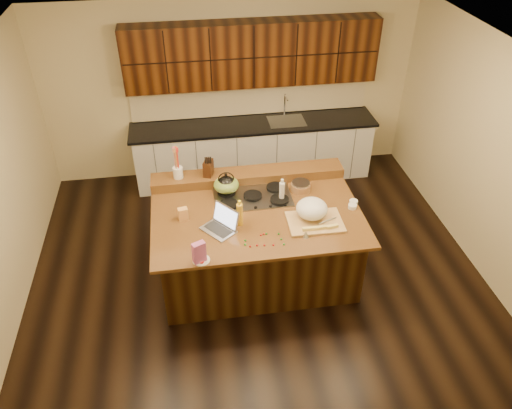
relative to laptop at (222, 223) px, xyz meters
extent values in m
cube|color=black|center=(0.42, 0.22, -0.99)|extent=(5.50, 5.00, 0.01)
cube|color=silver|center=(0.42, 0.22, 1.72)|extent=(5.50, 5.00, 0.01)
cube|color=#CCBD8E|center=(0.42, 2.73, 0.36)|extent=(5.50, 0.01, 2.70)
cube|color=#CCBD8E|center=(0.42, -2.28, 0.36)|extent=(5.50, 0.01, 2.70)
cube|color=#CCBD8E|center=(3.18, 0.22, 0.36)|extent=(0.01, 5.00, 2.70)
cube|color=black|center=(0.42, 0.22, -0.55)|extent=(2.22, 1.42, 0.88)
cube|color=black|center=(0.42, 0.22, -0.09)|extent=(2.40, 1.60, 0.04)
cube|color=black|center=(0.42, 0.92, -0.01)|extent=(2.40, 0.30, 0.12)
cube|color=gray|center=(0.42, 0.52, -0.06)|extent=(0.92, 0.52, 0.02)
cylinder|color=black|center=(0.12, 0.65, -0.04)|extent=(0.22, 0.22, 0.03)
cylinder|color=black|center=(0.72, 0.65, -0.04)|extent=(0.22, 0.22, 0.03)
cylinder|color=black|center=(0.12, 0.39, -0.04)|extent=(0.22, 0.22, 0.03)
cylinder|color=black|center=(0.72, 0.39, -0.04)|extent=(0.22, 0.22, 0.03)
cylinder|color=black|center=(0.42, 0.52, -0.04)|extent=(0.22, 0.22, 0.03)
cube|color=silver|center=(0.72, 2.39, -0.54)|extent=(3.60, 0.62, 0.90)
cube|color=black|center=(0.72, 2.39, -0.07)|extent=(3.70, 0.66, 0.04)
cube|color=gray|center=(1.22, 2.39, -0.05)|extent=(0.55, 0.42, 0.01)
cylinder|color=gray|center=(1.22, 2.57, 0.13)|extent=(0.02, 0.02, 0.36)
cube|color=black|center=(0.72, 2.54, 0.96)|extent=(3.60, 0.34, 0.90)
cube|color=#CCBD8E|center=(0.72, 2.70, 0.21)|extent=(3.60, 0.03, 0.50)
ellipsoid|color=black|center=(0.12, 0.65, 0.08)|extent=(0.22, 0.22, 0.20)
ellipsoid|color=olive|center=(0.12, 0.65, 0.06)|extent=(0.37, 0.37, 0.17)
cube|color=#B7B7BC|center=(-0.04, -0.03, -0.06)|extent=(0.42, 0.44, 0.02)
cube|color=black|center=(-0.04, -0.03, -0.05)|extent=(0.30, 0.33, 0.00)
cube|color=#B7B7BC|center=(0.05, 0.04, 0.07)|extent=(0.28, 0.33, 0.23)
cube|color=silver|center=(0.05, 0.04, 0.07)|extent=(0.25, 0.29, 0.20)
cylinder|color=yellow|center=(0.21, 0.04, 0.07)|extent=(0.08, 0.08, 0.27)
cylinder|color=silver|center=(0.75, 0.41, 0.06)|extent=(0.07, 0.07, 0.25)
cube|color=tan|center=(1.03, -0.07, -0.05)|extent=(0.62, 0.46, 0.03)
ellipsoid|color=white|center=(1.01, 0.02, 0.07)|extent=(0.35, 0.35, 0.22)
cube|color=#EDD872|center=(0.92, -0.21, -0.02)|extent=(0.13, 0.04, 0.04)
cube|color=#EDD872|center=(1.06, -0.21, -0.02)|extent=(0.13, 0.04, 0.04)
cube|color=#EDD872|center=(1.19, -0.21, -0.02)|extent=(0.13, 0.04, 0.04)
cylinder|color=gray|center=(1.17, -0.09, -0.03)|extent=(0.23, 0.10, 0.01)
cylinder|color=white|center=(1.08, 0.28, -0.04)|extent=(0.13, 0.13, 0.04)
cylinder|color=white|center=(1.53, 0.14, -0.04)|extent=(0.11, 0.11, 0.04)
cylinder|color=white|center=(1.57, 0.22, -0.04)|extent=(0.12, 0.12, 0.04)
cylinder|color=#996B3F|center=(1.02, 0.59, -0.02)|extent=(0.30, 0.30, 0.09)
cone|color=silver|center=(0.88, -0.28, -0.03)|extent=(0.09, 0.09, 0.07)
cube|color=#C55CA1|center=(-0.27, -0.50, 0.05)|extent=(0.15, 0.12, 0.24)
cylinder|color=white|center=(-0.26, -0.49, -0.06)|extent=(0.24, 0.24, 0.01)
cube|color=#E7A151|center=(-0.41, 0.23, 0.01)|extent=(0.12, 0.09, 0.15)
cylinder|color=white|center=(-0.44, 0.92, 0.12)|extent=(0.15, 0.15, 0.14)
cube|color=black|center=(-0.07, 0.92, 0.15)|extent=(0.14, 0.18, 0.20)
ellipsoid|color=red|center=(0.44, -0.18, -0.06)|extent=(0.02, 0.02, 0.02)
ellipsoid|color=#198C26|center=(0.60, -0.20, -0.06)|extent=(0.02, 0.02, 0.02)
ellipsoid|color=red|center=(0.51, -0.38, -0.06)|extent=(0.02, 0.02, 0.02)
ellipsoid|color=#198C26|center=(0.61, -0.29, -0.06)|extent=(0.02, 0.02, 0.02)
ellipsoid|color=red|center=(0.26, -0.36, -0.06)|extent=(0.02, 0.02, 0.02)
ellipsoid|color=#198C26|center=(0.46, -0.18, -0.06)|extent=(0.02, 0.02, 0.02)
ellipsoid|color=red|center=(0.41, -0.36, -0.06)|extent=(0.02, 0.02, 0.02)
ellipsoid|color=#198C26|center=(0.62, -0.38, -0.06)|extent=(0.02, 0.02, 0.02)
ellipsoid|color=red|center=(0.34, -0.35, -0.06)|extent=(0.02, 0.02, 0.02)
ellipsoid|color=#198C26|center=(0.21, -0.32, -0.06)|extent=(0.02, 0.02, 0.02)
ellipsoid|color=red|center=(0.40, -0.20, -0.06)|extent=(0.02, 0.02, 0.02)
ellipsoid|color=#198C26|center=(0.22, -0.26, -0.06)|extent=(0.02, 0.02, 0.02)
camera|label=1|loc=(-0.29, -4.28, 3.39)|focal=35.00mm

